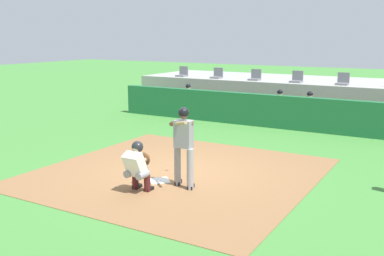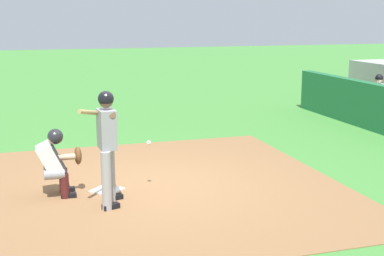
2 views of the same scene
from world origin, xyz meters
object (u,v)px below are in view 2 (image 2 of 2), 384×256
(home_plate, at_px, (107,190))
(dugout_player_0, at_px, (374,96))
(batter_at_plate, at_px, (107,141))
(catcher_crouched, at_px, (57,160))

(home_plate, xyz_separation_m, dugout_player_0, (-4.12, 8.14, 0.65))
(home_plate, bearing_deg, batter_at_plate, -5.35)
(batter_at_plate, height_order, catcher_crouched, batter_at_plate)
(catcher_crouched, bearing_deg, home_plate, 89.64)
(catcher_crouched, distance_m, dugout_player_0, 9.84)
(home_plate, xyz_separation_m, batter_at_plate, (0.69, -0.06, 1.01))
(catcher_crouched, relative_size, dugout_player_0, 1.44)
(batter_at_plate, height_order, dugout_player_0, batter_at_plate)
(home_plate, relative_size, catcher_crouched, 0.23)
(catcher_crouched, height_order, dugout_player_0, dugout_player_0)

